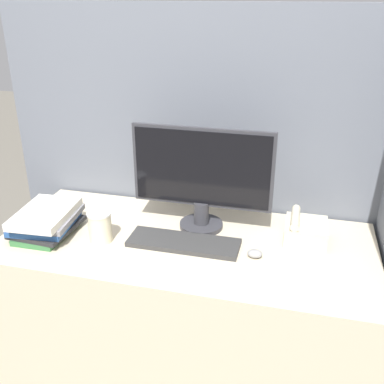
{
  "coord_description": "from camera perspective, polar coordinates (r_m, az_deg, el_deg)",
  "views": [
    {
      "loc": [
        0.42,
        -1.22,
        1.71
      ],
      "look_at": [
        0.02,
        0.38,
        0.96
      ],
      "focal_mm": 42.0,
      "sensor_mm": 36.0,
      "label": 1
    }
  ],
  "objects": [
    {
      "name": "monitor",
      "position": [
        1.89,
        1.25,
        1.75
      ],
      "size": [
        0.6,
        0.19,
        0.45
      ],
      "color": "#333338",
      "rests_on": "desk"
    },
    {
      "name": "book_stack",
      "position": [
        2.01,
        -18.04,
        -3.54
      ],
      "size": [
        0.26,
        0.32,
        0.12
      ],
      "color": "#38723F",
      "rests_on": "desk"
    },
    {
      "name": "coffee_cup",
      "position": [
        1.89,
        -11.59,
        -4.34
      ],
      "size": [
        0.1,
        0.1,
        0.13
      ],
      "color": "beige",
      "rests_on": "desk"
    },
    {
      "name": "desk_telephone",
      "position": [
        1.93,
        14.13,
        -4.76
      ],
      "size": [
        0.17,
        0.18,
        0.12
      ],
      "color": "beige",
      "rests_on": "desk"
    },
    {
      "name": "keyboard",
      "position": [
        1.85,
        -0.99,
        -6.46
      ],
      "size": [
        0.46,
        0.15,
        0.02
      ],
      "color": "#333333",
      "rests_on": "desk"
    },
    {
      "name": "desk",
      "position": [
        2.1,
        -0.71,
        -15.03
      ],
      "size": [
        1.55,
        0.7,
        0.75
      ],
      "color": "beige",
      "rests_on": "ground_plane"
    },
    {
      "name": "mouse",
      "position": [
        1.79,
        7.99,
        -7.77
      ],
      "size": [
        0.06,
        0.04,
        0.03
      ],
      "color": "gray",
      "rests_on": "desk"
    },
    {
      "name": "cubicle_panel_rear",
      "position": [
        2.18,
        1.82,
        0.66
      ],
      "size": [
        1.95,
        0.04,
        1.66
      ],
      "color": "slate",
      "rests_on": "ground_plane"
    }
  ]
}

